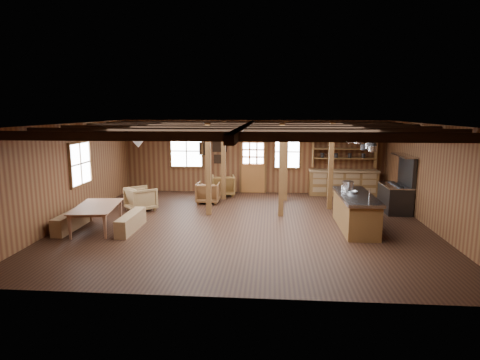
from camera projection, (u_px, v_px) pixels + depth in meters
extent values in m
cube|color=black|center=(246.00, 224.00, 11.28)|extent=(10.00, 9.00, 0.02)
cube|color=black|center=(246.00, 123.00, 10.79)|extent=(10.00, 9.00, 0.02)
cube|color=#512917|center=(71.00, 173.00, 11.42)|extent=(0.02, 9.00, 2.80)
cube|color=#512917|center=(434.00, 177.00, 10.65)|extent=(0.02, 9.00, 2.80)
cube|color=#512917|center=(253.00, 157.00, 15.46)|extent=(10.00, 0.02, 2.80)
cube|color=#512917|center=(228.00, 218.00, 6.60)|extent=(10.00, 0.02, 2.80)
cube|color=black|center=(234.00, 137.00, 7.38)|extent=(9.80, 0.12, 0.18)
cube|color=black|center=(240.00, 132.00, 8.85)|extent=(9.80, 0.12, 0.18)
cube|color=black|center=(245.00, 129.00, 10.32)|extent=(9.80, 0.12, 0.18)
cube|color=black|center=(248.00, 127.00, 11.80)|extent=(9.80, 0.12, 0.18)
cube|color=black|center=(251.00, 125.00, 13.27)|extent=(9.80, 0.12, 0.18)
cube|color=black|center=(253.00, 124.00, 14.55)|extent=(9.80, 0.12, 0.18)
cube|color=black|center=(246.00, 128.00, 10.81)|extent=(0.18, 8.82, 0.18)
cube|color=#4F2F16|center=(208.00, 169.00, 12.11)|extent=(0.15, 0.15, 2.80)
cube|color=#4F2F16|center=(224.00, 160.00, 14.25)|extent=(0.15, 0.15, 2.80)
cube|color=#4F2F16|center=(281.00, 170.00, 11.94)|extent=(0.15, 0.15, 2.80)
cube|color=#4F2F16|center=(286.00, 161.00, 14.09)|extent=(0.15, 0.15, 2.80)
cube|color=#4F2F16|center=(331.00, 166.00, 12.80)|extent=(0.15, 0.15, 2.80)
cube|color=brown|center=(253.00, 179.00, 15.55)|extent=(0.90, 0.06, 1.10)
cube|color=#4F2F16|center=(241.00, 166.00, 15.50)|extent=(0.06, 0.08, 2.10)
cube|color=#4F2F16|center=(266.00, 166.00, 15.43)|extent=(0.06, 0.08, 2.10)
cube|color=#4F2F16|center=(253.00, 138.00, 15.28)|extent=(1.02, 0.08, 0.06)
cube|color=white|center=(253.00, 153.00, 15.38)|extent=(0.84, 0.02, 0.90)
cube|color=white|center=(187.00, 151.00, 15.58)|extent=(1.20, 0.02, 1.20)
cube|color=#4F2F16|center=(187.00, 151.00, 15.58)|extent=(1.32, 0.06, 1.32)
cube|color=white|center=(287.00, 152.00, 15.28)|extent=(0.90, 0.02, 1.20)
cube|color=#4F2F16|center=(287.00, 152.00, 15.28)|extent=(1.02, 0.06, 1.32)
cube|color=white|center=(80.00, 164.00, 11.87)|extent=(0.02, 1.20, 1.20)
cube|color=#4F2F16|center=(80.00, 164.00, 11.87)|extent=(0.14, 1.24, 1.32)
cube|color=silver|center=(220.00, 146.00, 15.45)|extent=(0.50, 0.03, 0.40)
cube|color=black|center=(220.00, 146.00, 15.44)|extent=(0.55, 0.02, 0.45)
cube|color=silver|center=(204.00, 149.00, 15.51)|extent=(0.35, 0.03, 0.45)
cube|color=black|center=(204.00, 149.00, 15.50)|extent=(0.40, 0.02, 0.50)
cube|color=silver|center=(220.00, 159.00, 15.53)|extent=(0.40, 0.03, 0.30)
cube|color=black|center=(220.00, 159.00, 15.52)|extent=(0.45, 0.02, 0.35)
cube|color=brown|center=(343.00, 183.00, 15.06)|extent=(2.50, 0.55, 0.90)
cube|color=olive|center=(344.00, 171.00, 14.96)|extent=(2.55, 0.60, 0.06)
cube|color=brown|center=(344.00, 158.00, 14.95)|extent=(2.30, 0.35, 0.04)
cube|color=brown|center=(344.00, 149.00, 14.89)|extent=(2.30, 0.35, 0.04)
cube|color=brown|center=(345.00, 139.00, 14.83)|extent=(2.30, 0.35, 0.04)
cube|color=brown|center=(313.00, 149.00, 14.98)|extent=(0.04, 0.35, 1.40)
cube|color=brown|center=(376.00, 149.00, 14.80)|extent=(0.04, 0.35, 1.40)
cylinder|color=#2B2B2D|center=(138.00, 132.00, 11.06)|extent=(0.02, 0.02, 0.45)
cone|color=white|center=(138.00, 144.00, 11.12)|extent=(0.36, 0.36, 0.22)
cylinder|color=#2B2B2D|center=(203.00, 129.00, 12.91)|extent=(0.02, 0.02, 0.45)
cone|color=white|center=(204.00, 139.00, 12.97)|extent=(0.36, 0.36, 0.22)
cylinder|color=#2B2B2D|center=(362.00, 133.00, 10.89)|extent=(0.04, 3.00, 0.04)
cylinder|color=#2B2B2D|center=(373.00, 141.00, 9.59)|extent=(0.01, 0.01, 0.24)
cylinder|color=#BABCC1|center=(373.00, 149.00, 9.62)|extent=(0.19, 0.19, 0.14)
cylinder|color=#2B2B2D|center=(372.00, 139.00, 9.95)|extent=(0.01, 0.01, 0.17)
cylinder|color=#2B2B2D|center=(372.00, 145.00, 9.98)|extent=(0.25, 0.25, 0.14)
cylinder|color=#2B2B2D|center=(370.00, 139.00, 10.33)|extent=(0.01, 0.01, 0.22)
cylinder|color=#BABCC1|center=(370.00, 146.00, 10.37)|extent=(0.19, 0.19, 0.14)
cylinder|color=#2B2B2D|center=(365.00, 139.00, 10.72)|extent=(0.01, 0.01, 0.30)
cylinder|color=#2B2B2D|center=(365.00, 147.00, 10.76)|extent=(0.21, 0.21, 0.14)
cylinder|color=#2B2B2D|center=(360.00, 136.00, 11.10)|extent=(0.01, 0.01, 0.16)
cylinder|color=#BABCC1|center=(359.00, 141.00, 11.12)|extent=(0.27, 0.27, 0.14)
cylinder|color=#2B2B2D|center=(359.00, 135.00, 11.47)|extent=(0.01, 0.01, 0.18)
cylinder|color=#2B2B2D|center=(358.00, 141.00, 11.50)|extent=(0.20, 0.20, 0.14)
cylinder|color=#2B2B2D|center=(352.00, 135.00, 11.86)|extent=(0.01, 0.01, 0.20)
cylinder|color=#BABCC1|center=(352.00, 140.00, 11.89)|extent=(0.27, 0.27, 0.14)
cylinder|color=#2B2B2D|center=(350.00, 134.00, 12.24)|extent=(0.01, 0.01, 0.20)
cylinder|color=#2B2B2D|center=(350.00, 139.00, 12.27)|extent=(0.25, 0.25, 0.14)
cube|color=brown|center=(355.00, 213.00, 10.79)|extent=(0.81, 2.40, 0.86)
cube|color=#BABCC1|center=(356.00, 196.00, 10.71)|extent=(0.89, 2.50, 0.08)
cylinder|color=#2B2B2D|center=(361.00, 201.00, 10.12)|extent=(0.44, 0.44, 0.06)
cylinder|color=#BABCC1|center=(369.00, 195.00, 10.08)|extent=(0.03, 0.03, 0.30)
cube|color=olive|center=(347.00, 210.00, 12.07)|extent=(0.55, 0.46, 0.42)
cube|color=#2B2B2D|center=(395.00, 199.00, 12.64)|extent=(0.73, 1.37, 0.82)
cube|color=#BABCC1|center=(396.00, 185.00, 12.57)|extent=(0.75, 1.39, 0.04)
cube|color=#2B2B2D|center=(407.00, 170.00, 12.46)|extent=(0.12, 1.37, 0.91)
cube|color=#BABCC1|center=(404.00, 156.00, 12.39)|extent=(0.40, 1.46, 0.05)
imported|color=#8D5C40|center=(99.00, 218.00, 10.72)|extent=(1.29, 1.98, 0.65)
cube|color=olive|center=(72.00, 221.00, 10.79)|extent=(0.31, 1.68, 0.46)
cube|color=olive|center=(131.00, 222.00, 10.67)|extent=(0.31, 1.64, 0.45)
imported|color=brown|center=(208.00, 193.00, 13.81)|extent=(0.77, 0.80, 0.71)
imported|color=brown|center=(223.00, 185.00, 15.02)|extent=(0.95, 0.97, 0.77)
imported|color=olive|center=(141.00, 199.00, 12.76)|extent=(1.16, 1.16, 0.76)
cylinder|color=#BABCC1|center=(348.00, 185.00, 11.61)|extent=(0.33, 0.33, 0.20)
imported|color=silver|center=(353.00, 192.00, 10.88)|extent=(0.28, 0.28, 0.06)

